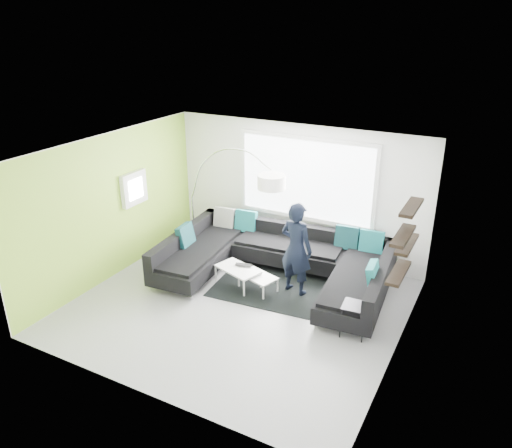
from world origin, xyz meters
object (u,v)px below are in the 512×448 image
at_px(sectional_sofa, 275,264).
at_px(laptop, 243,266).
at_px(side_table, 354,320).
at_px(person, 296,249).
at_px(arc_lamp, 192,197).
at_px(coffee_table, 248,279).

bearing_deg(sectional_sofa, laptop, -154.13).
distance_m(sectional_sofa, laptop, 0.61).
height_order(side_table, person, person).
height_order(sectional_sofa, person, person).
xyz_separation_m(person, laptop, (-1.00, -0.19, -0.51)).
bearing_deg(side_table, arc_lamp, 160.43).
bearing_deg(side_table, person, 149.83).
relative_size(arc_lamp, side_table, 4.52).
bearing_deg(arc_lamp, person, -3.93).
bearing_deg(laptop, sectional_sofa, 16.42).
bearing_deg(sectional_sofa, side_table, -31.42).
height_order(sectional_sofa, coffee_table, sectional_sofa).
relative_size(arc_lamp, person, 1.38).
distance_m(arc_lamp, laptop, 2.07).
xyz_separation_m(coffee_table, person, (0.85, 0.28, 0.70)).
height_order(arc_lamp, laptop, arc_lamp).
distance_m(coffee_table, laptop, 0.26).
distance_m(coffee_table, person, 1.14).
bearing_deg(arc_lamp, side_table, -9.98).
xyz_separation_m(sectional_sofa, coffee_table, (-0.37, -0.40, -0.22)).
distance_m(arc_lamp, side_table, 4.42).
bearing_deg(side_table, laptop, 165.64).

